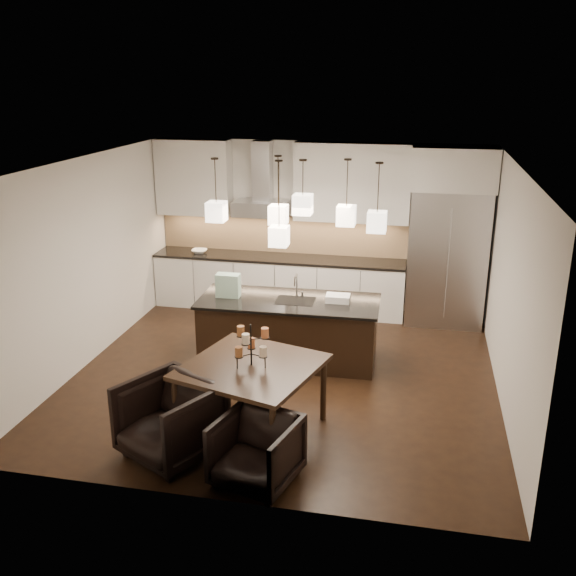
% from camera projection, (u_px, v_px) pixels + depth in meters
% --- Properties ---
extents(floor, '(5.50, 5.50, 0.02)m').
position_uv_depth(floor, '(285.00, 374.00, 8.62)').
color(floor, black).
rests_on(floor, ground).
extents(ceiling, '(5.50, 5.50, 0.02)m').
position_uv_depth(ceiling, '(285.00, 163.00, 7.72)').
color(ceiling, white).
rests_on(ceiling, wall_back).
extents(wall_back, '(5.50, 0.02, 2.80)m').
position_uv_depth(wall_back, '(319.00, 226.00, 10.73)').
color(wall_back, silver).
rests_on(wall_back, ground).
extents(wall_front, '(5.50, 0.02, 2.80)m').
position_uv_depth(wall_front, '(219.00, 367.00, 5.61)').
color(wall_front, silver).
rests_on(wall_front, ground).
extents(wall_left, '(0.02, 5.50, 2.80)m').
position_uv_depth(wall_left, '(86.00, 262.00, 8.70)').
color(wall_left, silver).
rests_on(wall_left, ground).
extents(wall_right, '(0.02, 5.50, 2.80)m').
position_uv_depth(wall_right, '(511.00, 288.00, 7.64)').
color(wall_right, silver).
rests_on(wall_right, ground).
extents(refrigerator, '(1.20, 0.72, 2.15)m').
position_uv_depth(refrigerator, '(447.00, 258.00, 10.08)').
color(refrigerator, '#B7B7BA').
rests_on(refrigerator, floor).
extents(fridge_panel, '(1.26, 0.72, 0.65)m').
position_uv_depth(fridge_panel, '(454.00, 168.00, 9.63)').
color(fridge_panel, silver).
rests_on(fridge_panel, refrigerator).
extents(lower_cabinets, '(4.21, 0.62, 0.88)m').
position_uv_depth(lower_cabinets, '(279.00, 284.00, 10.85)').
color(lower_cabinets, silver).
rests_on(lower_cabinets, floor).
extents(countertop, '(4.21, 0.66, 0.04)m').
position_uv_depth(countertop, '(279.00, 258.00, 10.70)').
color(countertop, black).
rests_on(countertop, lower_cabinets).
extents(backsplash, '(4.21, 0.02, 0.63)m').
position_uv_depth(backsplash, '(282.00, 234.00, 10.87)').
color(backsplash, '#DAB180').
rests_on(backsplash, countertop).
extents(upper_cab_left, '(1.25, 0.35, 1.25)m').
position_uv_depth(upper_cab_left, '(194.00, 177.00, 10.71)').
color(upper_cab_left, silver).
rests_on(upper_cab_left, wall_back).
extents(upper_cab_right, '(1.85, 0.35, 1.25)m').
position_uv_depth(upper_cab_right, '(352.00, 183.00, 10.20)').
color(upper_cab_right, silver).
rests_on(upper_cab_right, wall_back).
extents(hood_canopy, '(0.90, 0.52, 0.24)m').
position_uv_depth(hood_canopy, '(261.00, 208.00, 10.54)').
color(hood_canopy, '#B7B7BA').
rests_on(hood_canopy, wall_back).
extents(hood_chimney, '(0.30, 0.28, 0.96)m').
position_uv_depth(hood_chimney, '(262.00, 171.00, 10.45)').
color(hood_chimney, '#B7B7BA').
rests_on(hood_chimney, hood_canopy).
extents(fruit_bowl, '(0.29, 0.29, 0.06)m').
position_uv_depth(fruit_bowl, '(199.00, 251.00, 10.90)').
color(fruit_bowl, silver).
rests_on(fruit_bowl, countertop).
extents(island_body, '(2.42, 1.02, 0.84)m').
position_uv_depth(island_body, '(289.00, 331.00, 8.94)').
color(island_body, black).
rests_on(island_body, floor).
extents(island_top, '(2.50, 1.10, 0.04)m').
position_uv_depth(island_top, '(289.00, 301.00, 8.80)').
color(island_top, black).
rests_on(island_top, island_body).
extents(faucet, '(0.10, 0.23, 0.36)m').
position_uv_depth(faucet, '(297.00, 285.00, 8.80)').
color(faucet, silver).
rests_on(faucet, island_top).
extents(tote_bag, '(0.33, 0.18, 0.33)m').
position_uv_depth(tote_bag, '(228.00, 285.00, 8.87)').
color(tote_bag, '#246641').
rests_on(tote_bag, island_top).
extents(food_container, '(0.33, 0.24, 0.10)m').
position_uv_depth(food_container, '(338.00, 298.00, 8.71)').
color(food_container, silver).
rests_on(food_container, island_top).
extents(dining_table, '(1.68, 1.68, 0.81)m').
position_uv_depth(dining_table, '(252.00, 398.00, 7.13)').
color(dining_table, black).
rests_on(dining_table, floor).
extents(candelabra, '(0.48, 0.48, 0.48)m').
position_uv_depth(candelabra, '(251.00, 345.00, 6.92)').
color(candelabra, black).
rests_on(candelabra, dining_table).
extents(candle_a, '(0.10, 0.10, 0.11)m').
position_uv_depth(candle_a, '(263.00, 351.00, 6.87)').
color(candle_a, beige).
rests_on(candle_a, candelabra).
extents(candle_b, '(0.10, 0.10, 0.11)m').
position_uv_depth(candle_b, '(251.00, 343.00, 7.08)').
color(candle_b, '#BD6237').
rests_on(candle_b, candelabra).
extents(candle_c, '(0.10, 0.10, 0.11)m').
position_uv_depth(candle_c, '(239.00, 352.00, 6.86)').
color(candle_c, brown).
rests_on(candle_c, candelabra).
extents(candle_d, '(0.10, 0.10, 0.11)m').
position_uv_depth(candle_d, '(265.00, 333.00, 6.91)').
color(candle_d, '#BD6237').
rests_on(candle_d, candelabra).
extents(candle_e, '(0.10, 0.10, 0.11)m').
position_uv_depth(candle_e, '(241.00, 331.00, 6.96)').
color(candle_e, brown).
rests_on(candle_e, candelabra).
extents(candle_f, '(0.10, 0.10, 0.11)m').
position_uv_depth(candle_f, '(246.00, 339.00, 6.75)').
color(candle_f, beige).
rests_on(candle_f, candelabra).
extents(armchair_left, '(1.21, 1.22, 0.83)m').
position_uv_depth(armchair_left, '(170.00, 420.00, 6.67)').
color(armchair_left, black).
rests_on(armchair_left, floor).
extents(armchair_right, '(0.92, 0.93, 0.69)m').
position_uv_depth(armchair_right, '(256.00, 452.00, 6.23)').
color(armchair_right, black).
rests_on(armchair_right, floor).
extents(pendant_a, '(0.24, 0.24, 0.26)m').
position_uv_depth(pendant_a, '(217.00, 212.00, 8.47)').
color(pendant_a, beige).
rests_on(pendant_a, ceiling).
extents(pendant_b, '(0.24, 0.24, 0.26)m').
position_uv_depth(pendant_b, '(278.00, 215.00, 8.76)').
color(pendant_b, beige).
rests_on(pendant_b, ceiling).
extents(pendant_c, '(0.24, 0.24, 0.26)m').
position_uv_depth(pendant_c, '(303.00, 204.00, 8.29)').
color(pendant_c, beige).
rests_on(pendant_c, ceiling).
extents(pendant_d, '(0.24, 0.24, 0.26)m').
position_uv_depth(pendant_d, '(346.00, 216.00, 8.40)').
color(pendant_d, beige).
rests_on(pendant_d, ceiling).
extents(pendant_e, '(0.24, 0.24, 0.26)m').
position_uv_depth(pendant_e, '(377.00, 222.00, 8.09)').
color(pendant_e, beige).
rests_on(pendant_e, ceiling).
extents(pendant_f, '(0.24, 0.24, 0.26)m').
position_uv_depth(pendant_f, '(279.00, 236.00, 8.37)').
color(pendant_f, beige).
rests_on(pendant_f, ceiling).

